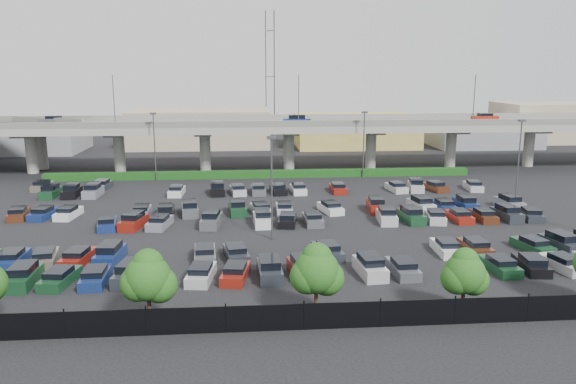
% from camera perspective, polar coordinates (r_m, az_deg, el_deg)
% --- Properties ---
extents(ground, '(280.00, 280.00, 0.00)m').
position_cam_1_polar(ground, '(63.64, -2.02, -2.72)').
color(ground, black).
extents(overpass, '(150.00, 13.00, 15.80)m').
position_cam_1_polar(overpass, '(93.93, -3.10, 6.45)').
color(overpass, gray).
rests_on(overpass, ground).
extents(hedge, '(66.00, 1.60, 1.10)m').
position_cam_1_polar(hedge, '(87.91, -2.78, 1.83)').
color(hedge, '#123C11').
rests_on(hedge, ground).
extents(fence, '(70.00, 0.10, 2.00)m').
position_cam_1_polar(fence, '(36.95, -0.04, -12.61)').
color(fence, black).
rests_on(fence, ground).
extents(tree_row, '(65.07, 3.66, 5.94)m').
position_cam_1_polar(tree_row, '(37.36, 0.94, -7.98)').
color(tree_row, '#332316').
rests_on(tree_row, ground).
extents(parked_cars, '(62.83, 41.61, 1.67)m').
position_cam_1_polar(parked_cars, '(59.74, -1.59, -3.11)').
color(parked_cars, silver).
rests_on(parked_cars, ground).
extents(light_poles, '(66.90, 48.38, 10.30)m').
position_cam_1_polar(light_poles, '(64.25, -5.83, 3.05)').
color(light_poles, '#47484C').
rests_on(light_poles, ground).
extents(distant_buildings, '(138.00, 24.00, 9.00)m').
position_cam_1_polar(distant_buildings, '(124.80, 2.35, 6.41)').
color(distant_buildings, gray).
rests_on(distant_buildings, ground).
extents(comm_tower, '(2.40, 2.40, 30.00)m').
position_cam_1_polar(comm_tower, '(135.59, -1.83, 11.90)').
color(comm_tower, '#47484C').
rests_on(comm_tower, ground).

